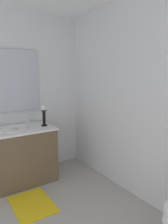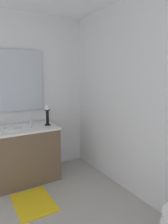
{
  "view_description": "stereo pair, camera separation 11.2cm",
  "coord_description": "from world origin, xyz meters",
  "px_view_note": "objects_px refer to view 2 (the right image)",
  "views": [
    {
      "loc": [
        1.59,
        -0.6,
        1.53
      ],
      "look_at": [
        -0.17,
        0.57,
        1.15
      ],
      "focal_mm": 33.19,
      "sensor_mm": 36.0,
      "label": 1
    },
    {
      "loc": [
        1.65,
        -0.51,
        1.53
      ],
      "look_at": [
        -0.17,
        0.57,
        1.15
      ],
      "focal_mm": 33.19,
      "sensor_mm": 36.0,
      "label": 2
    }
  ],
  "objects_px": {
    "sink_basin": "(18,131)",
    "candle_holder_tall": "(47,115)",
    "vanity_cabinet": "(19,155)",
    "mirror": "(11,81)",
    "bath_mat": "(34,203)"
  },
  "relations": [
    {
      "from": "bath_mat",
      "to": "sink_basin",
      "type": "bearing_deg",
      "value": 179.91
    },
    {
      "from": "mirror",
      "to": "bath_mat",
      "type": "bearing_deg",
      "value": 0.0
    },
    {
      "from": "candle_holder_tall",
      "to": "sink_basin",
      "type": "bearing_deg",
      "value": -95.73
    },
    {
      "from": "mirror",
      "to": "sink_basin",
      "type": "bearing_deg",
      "value": 0.2
    },
    {
      "from": "mirror",
      "to": "bath_mat",
      "type": "distance_m",
      "value": 1.7
    },
    {
      "from": "sink_basin",
      "to": "candle_holder_tall",
      "type": "relative_size",
      "value": 1.34
    },
    {
      "from": "vanity_cabinet",
      "to": "bath_mat",
      "type": "distance_m",
      "value": 0.74
    },
    {
      "from": "vanity_cabinet",
      "to": "sink_basin",
      "type": "relative_size",
      "value": 2.72
    },
    {
      "from": "sink_basin",
      "to": "vanity_cabinet",
      "type": "bearing_deg",
      "value": -90.0
    },
    {
      "from": "sink_basin",
      "to": "bath_mat",
      "type": "xyz_separation_m",
      "value": [
        0.62,
        -0.0,
        -0.75
      ]
    },
    {
      "from": "candle_holder_tall",
      "to": "bath_mat",
      "type": "distance_m",
      "value": 1.19
    },
    {
      "from": "mirror",
      "to": "candle_holder_tall",
      "type": "relative_size",
      "value": 3.18
    },
    {
      "from": "vanity_cabinet",
      "to": "bath_mat",
      "type": "relative_size",
      "value": 1.82
    },
    {
      "from": "sink_basin",
      "to": "mirror",
      "type": "distance_m",
      "value": 0.74
    },
    {
      "from": "vanity_cabinet",
      "to": "candle_holder_tall",
      "type": "height_order",
      "value": "candle_holder_tall"
    }
  ]
}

